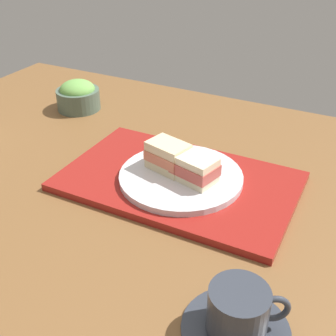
{
  "coord_description": "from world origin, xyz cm",
  "views": [
    {
      "loc": [
        -33.86,
        56.92,
        45.41
      ],
      "look_at": [
        -3.9,
        -1.79,
        5.0
      ],
      "focal_mm": 45.85,
      "sensor_mm": 36.0,
      "label": 1
    }
  ],
  "objects_px": {
    "sandwich_plate": "(181,177)",
    "coffee_cup": "(238,315)",
    "sandwich_near": "(195,169)",
    "salad_bowl": "(78,96)",
    "sandwich_far": "(168,156)"
  },
  "relations": [
    {
      "from": "sandwich_plate",
      "to": "coffee_cup",
      "type": "relative_size",
      "value": 1.69
    },
    {
      "from": "salad_bowl",
      "to": "coffee_cup",
      "type": "distance_m",
      "value": 0.76
    },
    {
      "from": "sandwich_near",
      "to": "sandwich_far",
      "type": "distance_m",
      "value": 0.06
    },
    {
      "from": "sandwich_near",
      "to": "salad_bowl",
      "type": "height_order",
      "value": "salad_bowl"
    },
    {
      "from": "sandwich_far",
      "to": "salad_bowl",
      "type": "xyz_separation_m",
      "value": [
        0.36,
        -0.2,
        -0.02
      ]
    },
    {
      "from": "sandwich_plate",
      "to": "salad_bowl",
      "type": "xyz_separation_m",
      "value": [
        0.39,
        -0.21,
        0.02
      ]
    },
    {
      "from": "sandwich_far",
      "to": "coffee_cup",
      "type": "height_order",
      "value": "sandwich_far"
    },
    {
      "from": "sandwich_near",
      "to": "coffee_cup",
      "type": "xyz_separation_m",
      "value": [
        -0.17,
        0.25,
        -0.02
      ]
    },
    {
      "from": "salad_bowl",
      "to": "sandwich_plate",
      "type": "bearing_deg",
      "value": 152.3
    },
    {
      "from": "sandwich_near",
      "to": "salad_bowl",
      "type": "bearing_deg",
      "value": -26.73
    },
    {
      "from": "salad_bowl",
      "to": "coffee_cup",
      "type": "bearing_deg",
      "value": 141.83
    },
    {
      "from": "sandwich_plate",
      "to": "sandwich_near",
      "type": "distance_m",
      "value": 0.04
    },
    {
      "from": "sandwich_plate",
      "to": "sandwich_near",
      "type": "bearing_deg",
      "value": 167.0
    },
    {
      "from": "sandwich_plate",
      "to": "salad_bowl",
      "type": "height_order",
      "value": "salad_bowl"
    },
    {
      "from": "sandwich_plate",
      "to": "coffee_cup",
      "type": "xyz_separation_m",
      "value": [
        -0.2,
        0.26,
        0.01
      ]
    }
  ]
}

